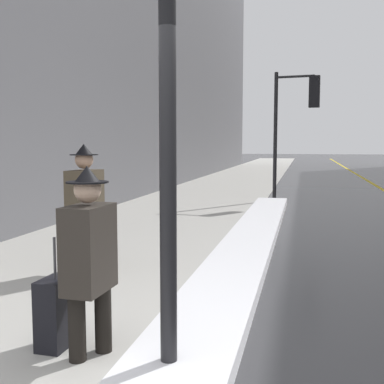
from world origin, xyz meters
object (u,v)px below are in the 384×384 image
(traffic_light_near, at_px, (299,108))
(rolling_suitcase, at_px, (56,313))
(pedestrian_in_fedora, at_px, (89,254))
(pedestrian_in_glasses, at_px, (85,203))

(traffic_light_near, height_order, rolling_suitcase, traffic_light_near)
(pedestrian_in_fedora, relative_size, rolling_suitcase, 1.63)
(pedestrian_in_fedora, distance_m, rolling_suitcase, 0.65)
(traffic_light_near, xyz_separation_m, rolling_suitcase, (-1.81, -10.96, -2.45))
(traffic_light_near, xyz_separation_m, pedestrian_in_fedora, (-1.46, -11.06, -1.91))
(pedestrian_in_glasses, bearing_deg, pedestrian_in_fedora, 28.76)
(pedestrian_in_fedora, distance_m, pedestrian_in_glasses, 2.60)
(pedestrian_in_fedora, bearing_deg, traffic_light_near, 174.99)
(traffic_light_near, distance_m, pedestrian_in_fedora, 11.32)
(pedestrian_in_fedora, height_order, rolling_suitcase, pedestrian_in_fedora)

